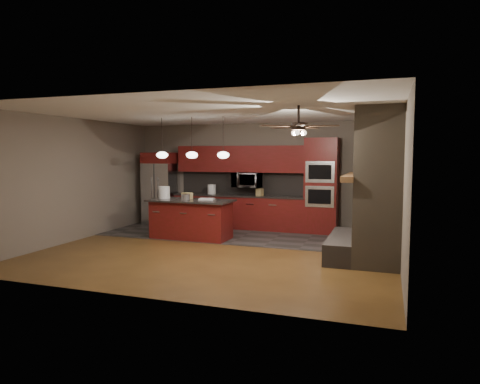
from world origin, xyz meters
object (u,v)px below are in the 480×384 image
at_px(microwave, 247,180).
at_px(counter_box, 260,192).
at_px(paint_tray, 207,199).
at_px(counter_bucket, 212,189).
at_px(oven_tower, 321,186).
at_px(white_bucket, 164,192).
at_px(paint_can, 186,197).
at_px(refrigerator, 161,189).
at_px(cardboard_box, 187,196).
at_px(kitchen_island, 191,219).

bearing_deg(microwave, counter_box, -14.63).
relative_size(paint_tray, counter_bucket, 1.36).
distance_m(oven_tower, white_bucket, 3.88).
bearing_deg(paint_tray, paint_can, -165.01).
relative_size(oven_tower, paint_tray, 6.90).
height_order(paint_tray, counter_bucket, counter_bucket).
bearing_deg(paint_can, counter_box, 54.20).
xyz_separation_m(microwave, refrigerator, (-2.52, -0.13, -0.29)).
bearing_deg(white_bucket, paint_tray, 3.69).
bearing_deg(paint_tray, cardboard_box, 164.49).
xyz_separation_m(oven_tower, kitchen_island, (-2.78, -1.69, -0.73)).
height_order(paint_can, paint_tray, paint_can).
bearing_deg(refrigerator, kitchen_island, -43.40).
height_order(microwave, paint_tray, microwave).
height_order(microwave, white_bucket, microwave).
relative_size(oven_tower, counter_box, 12.85).
distance_m(cardboard_box, counter_box, 2.03).
distance_m(refrigerator, counter_box, 2.90).
xyz_separation_m(kitchen_island, white_bucket, (-0.72, 0.03, 0.60)).
xyz_separation_m(oven_tower, white_bucket, (-3.50, -1.66, -0.13)).
height_order(kitchen_island, paint_can, paint_can).
bearing_deg(kitchen_island, refrigerator, 137.81).
xyz_separation_m(oven_tower, counter_bucket, (-2.97, 0.01, -0.16)).
relative_size(paint_can, counter_bucket, 0.76).
bearing_deg(microwave, refrigerator, -177.01).
relative_size(kitchen_island, white_bucket, 6.93).
relative_size(oven_tower, cardboard_box, 10.30).
distance_m(refrigerator, kitchen_island, 2.42).
height_order(oven_tower, white_bucket, oven_tower).
bearing_deg(paint_can, counter_bucket, 93.42).
bearing_deg(kitchen_island, counter_bucket, 97.51).
distance_m(kitchen_island, counter_bucket, 1.80).
height_order(white_bucket, paint_tray, white_bucket).
bearing_deg(cardboard_box, white_bucket, -145.02).
distance_m(kitchen_island, cardboard_box, 0.57).
relative_size(kitchen_island, cardboard_box, 8.64).
relative_size(microwave, white_bucket, 2.54).
bearing_deg(kitchen_island, microwave, 66.41).
relative_size(refrigerator, kitchen_island, 1.01).
bearing_deg(cardboard_box, paint_tray, 19.54).
height_order(refrigerator, cardboard_box, refrigerator).
relative_size(paint_can, cardboard_box, 0.84).
distance_m(microwave, white_bucket, 2.31).
relative_size(kitchen_island, paint_can, 10.31).
bearing_deg(kitchen_island, counter_box, 55.36).
bearing_deg(oven_tower, counter_box, -178.47).
bearing_deg(paint_can, kitchen_island, 55.06).
height_order(kitchen_island, white_bucket, white_bucket).
distance_m(refrigerator, paint_tray, 2.56).
bearing_deg(counter_bucket, microwave, 2.88).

